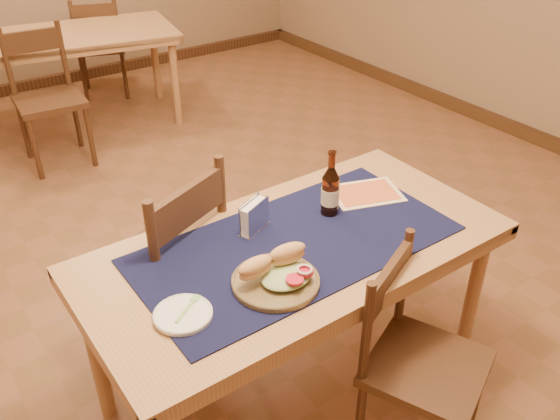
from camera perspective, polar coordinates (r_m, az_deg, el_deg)
room at (r=2.56m, az=-9.59°, el=17.51°), size 6.04×7.04×2.84m
main_table at (r=2.26m, az=1.48°, el=-5.02°), size 1.60×0.80×0.75m
placemat at (r=2.21m, az=1.51°, el=-3.26°), size 1.20×0.60×0.01m
baseboard at (r=3.18m, az=-7.40°, el=-6.67°), size 6.00×7.00×0.10m
back_table at (r=5.04m, az=-19.77°, el=14.79°), size 1.76×1.12×0.75m
chair_main_far at (r=2.52m, az=-10.99°, el=-5.44°), size 0.60×0.60×1.00m
chair_main_near at (r=2.25m, az=13.05°, el=-13.79°), size 0.52×0.52×0.86m
chair_back_near at (r=4.52m, az=-21.48°, el=10.21°), size 0.47×0.47×0.96m
chair_back_far at (r=5.66m, az=-16.95°, el=14.91°), size 0.53×0.53×0.89m
sandwich_plate at (r=2.00m, az=-0.26°, el=-6.31°), size 0.30×0.30×0.12m
side_plate at (r=1.92m, az=-9.33°, el=-9.84°), size 0.19×0.19×0.02m
fork at (r=1.93m, az=-8.75°, el=-9.14°), size 0.13×0.09×0.00m
beer_bottle at (r=2.34m, az=4.87°, el=1.83°), size 0.07×0.07×0.27m
napkin_holder at (r=2.25m, az=-2.51°, el=-0.66°), size 0.15×0.10×0.13m
menu_card at (r=2.53m, az=8.26°, el=1.62°), size 0.34×0.30×0.01m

